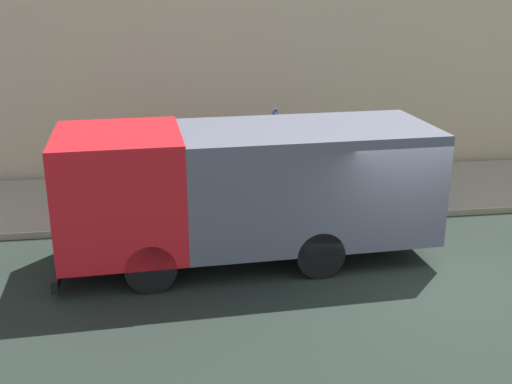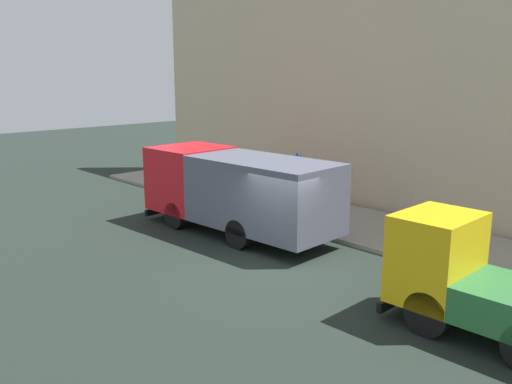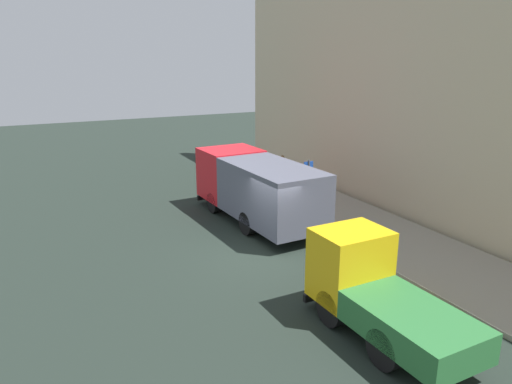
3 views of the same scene
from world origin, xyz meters
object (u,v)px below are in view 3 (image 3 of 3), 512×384
small_flatbed_truck (376,292)px  pedestrian_standing (282,170)px  large_utility_truck (257,186)px  pedestrian_walking (303,179)px  street_sign_post (308,184)px

small_flatbed_truck → pedestrian_standing: size_ratio=2.83×
large_utility_truck → pedestrian_walking: large_utility_truck is taller
small_flatbed_truck → pedestrian_walking: bearing=65.9°
pedestrian_standing → pedestrian_walking: bearing=69.0°
pedestrian_walking → street_sign_post: bearing=-116.6°
pedestrian_standing → large_utility_truck: bearing=27.6°
pedestrian_walking → small_flatbed_truck: bearing=-111.4°
large_utility_truck → small_flatbed_truck: size_ratio=1.56×
large_utility_truck → street_sign_post: 2.18m
large_utility_truck → pedestrian_walking: (3.44, 1.82, -0.52)m
street_sign_post → pedestrian_walking: bearing=61.9°
large_utility_truck → pedestrian_standing: bearing=45.6°
street_sign_post → pedestrian_standing: bearing=73.0°
small_flatbed_truck → pedestrian_walking: small_flatbed_truck is taller
street_sign_post → small_flatbed_truck: bearing=-111.1°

